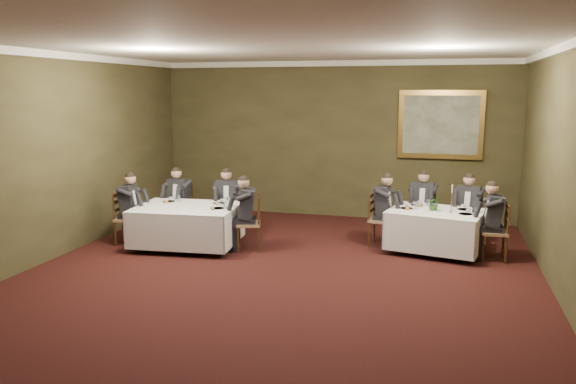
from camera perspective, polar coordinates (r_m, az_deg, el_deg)
The scene contains 29 objects.
ground at distance 8.37m, azimuth -2.00°, elevation -9.66°, with size 10.00×10.00×0.00m, color black.
ceiling at distance 7.89m, azimuth -2.16°, elevation 14.97°, with size 8.00×10.00×0.10m, color silver.
back_wall at distance 12.77m, azimuth 4.66°, elevation 5.29°, with size 8.00×0.10×3.50m, color #322D19.
front_wall at distance 3.61m, azimuth -26.78°, elevation -8.63°, with size 8.00×0.10×3.50m, color #322D19.
left_wall at distance 9.90m, azimuth -24.80°, elevation 2.93°, with size 0.10×10.00×3.50m, color #322D19.
crown_molding at distance 7.89m, azimuth -2.16°, elevation 14.54°, with size 8.00×10.00×0.12m.
table_main at distance 10.32m, azimuth 14.73°, elevation -3.54°, with size 1.81×1.52×0.67m.
table_second at distance 10.50m, azimuth -10.21°, elevation -3.12°, with size 1.97×1.57×0.67m.
chair_main_backleft at distance 11.22m, azimuth 13.48°, elevation -3.24°, with size 0.49×0.48×1.00m.
diner_main_backleft at distance 11.16m, azimuth 13.52°, elevation -2.12°, with size 0.46×0.53×1.35m.
chair_main_backright at distance 11.06m, azimuth 17.78°, elevation -3.65°, with size 0.54×0.53×1.00m.
diner_main_backright at distance 11.00m, azimuth 17.83°, elevation -2.51°, with size 0.52×0.57×1.35m.
chair_main_endleft at distance 10.61m, azimuth 9.38°, elevation -3.88°, with size 0.47×0.49×1.00m.
diner_main_endleft at distance 10.55m, azimuth 9.47°, elevation -2.68°, with size 0.53×0.46×1.35m.
chair_main_endright at distance 10.21m, azimuth 20.21°, elevation -4.95°, with size 0.43×0.45×1.00m.
diner_main_endright at distance 10.15m, azimuth 20.23°, elevation -3.70°, with size 0.49×0.43×1.35m.
chair_sec_backleft at distance 11.58m, azimuth -10.86°, elevation -2.73°, with size 0.49×0.48×1.00m.
diner_sec_backleft at distance 11.52m, azimuth -10.93°, elevation -1.64°, with size 0.46×0.53×1.35m.
chair_sec_backright at distance 11.26m, azimuth -6.13°, elevation -2.97°, with size 0.52×0.51×1.00m.
diner_sec_backright at distance 11.20m, azimuth -6.16°, elevation -1.84°, with size 0.50×0.56×1.35m.
chair_sec_endright at distance 10.20m, azimuth -3.95°, elevation -4.34°, with size 0.53×0.54×1.00m.
diner_sec_endright at distance 10.14m, azimuth -4.03°, elevation -3.09°, with size 0.58×0.52×1.35m.
chair_sec_endleft at distance 10.99m, azimuth -15.95°, elevation -3.64°, with size 0.49×0.51×1.00m.
diner_sec_endleft at distance 10.94m, azimuth -15.95°, elevation -2.48°, with size 0.54×0.48×1.35m.
centerpiece at distance 10.21m, azimuth 14.64°, elevation -1.08°, with size 0.25×0.21×0.27m, color #2D5926.
candlestick at distance 10.13m, azimuth 16.28°, elevation -0.97°, with size 0.07×0.07×0.50m.
place_setting_table_main at distance 10.68m, azimuth 13.26°, elevation -1.11°, with size 0.33×0.31×0.14m.
place_setting_table_second at distance 10.96m, azimuth -11.70°, elevation -0.76°, with size 0.33×0.31×0.14m.
painting at distance 12.46m, azimuth 15.24°, elevation 6.61°, with size 1.77×0.09×1.45m.
Camera 1 is at (2.35, -7.51, 2.85)m, focal length 35.00 mm.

